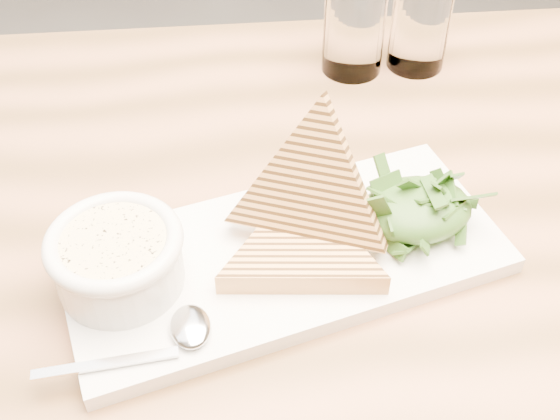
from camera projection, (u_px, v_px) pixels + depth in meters
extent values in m
cube|color=#A16741|center=(375.00, 246.00, 0.70)|extent=(1.35, 0.99, 0.04)
cube|color=white|center=(285.00, 256.00, 0.65)|extent=(0.42, 0.24, 0.02)
cylinder|color=white|center=(119.00, 264.00, 0.61)|extent=(0.11, 0.11, 0.04)
cylinder|color=beige|center=(114.00, 243.00, 0.59)|extent=(0.09, 0.09, 0.01)
torus|color=white|center=(113.00, 241.00, 0.58)|extent=(0.12, 0.12, 0.01)
ellipsoid|color=#1F4116|center=(417.00, 209.00, 0.66)|extent=(0.10, 0.08, 0.04)
ellipsoid|color=silver|center=(191.00, 326.00, 0.58)|extent=(0.04, 0.05, 0.01)
cube|color=silver|center=(106.00, 364.00, 0.55)|extent=(0.12, 0.01, 0.00)
cylinder|color=white|center=(354.00, 28.00, 0.86)|extent=(0.08, 0.08, 0.12)
cylinder|color=white|center=(420.00, 26.00, 0.87)|extent=(0.07, 0.07, 0.11)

